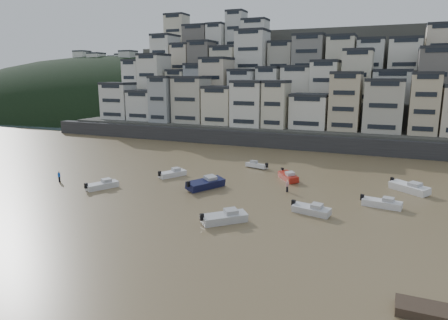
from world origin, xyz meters
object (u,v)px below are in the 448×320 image
at_px(boat_c, 206,183).
at_px(boat_b, 311,209).
at_px(boat_a, 224,216).
at_px(boat_g, 409,186).
at_px(person_pink, 287,186).
at_px(boat_f, 172,173).
at_px(boat_d, 382,202).
at_px(boat_e, 288,175).
at_px(person_blue, 59,177).
at_px(boat_h, 257,165).
at_px(boat_j, 102,184).

xyz_separation_m(boat_c, boat_b, (16.95, -5.10, -0.23)).
height_order(boat_a, boat_g, boat_g).
bearing_deg(person_pink, boat_f, 176.78).
distance_m(boat_d, person_pink, 13.21).
bearing_deg(person_pink, boat_e, 103.33).
distance_m(boat_c, person_blue, 24.06).
xyz_separation_m(boat_f, boat_h, (10.99, 11.78, -0.09)).
bearing_deg(boat_f, boat_d, -67.78).
height_order(boat_c, boat_f, boat_c).
height_order(boat_a, boat_f, boat_a).
height_order(boat_d, boat_f, boat_d).
height_order(boat_f, boat_b, boat_f).
distance_m(boat_f, boat_b, 26.95).
bearing_deg(person_pink, person_blue, -165.66).
bearing_deg(boat_e, person_blue, -100.15).
xyz_separation_m(boat_g, person_pink, (-16.47, -6.99, -0.00)).
height_order(boat_g, person_blue, boat_g).
bearing_deg(person_blue, boat_a, -11.16).
xyz_separation_m(boat_d, boat_b, (-7.91, -6.33, -0.02)).
height_order(boat_h, person_blue, person_blue).
height_order(boat_d, boat_b, boat_d).
bearing_deg(boat_e, boat_b, -10.91).
relative_size(boat_d, boat_g, 0.84).
bearing_deg(boat_b, boat_j, -164.84).
relative_size(boat_d, boat_h, 1.16).
relative_size(boat_e, person_pink, 3.33).
xyz_separation_m(boat_c, boat_e, (10.19, 9.85, -0.14)).
distance_m(boat_j, boat_c, 15.67).
relative_size(boat_b, person_pink, 2.97).
relative_size(boat_c, boat_h, 1.48).
relative_size(boat_f, boat_e, 0.91).
xyz_separation_m(boat_d, boat_e, (-14.67, 8.62, 0.06)).
bearing_deg(boat_f, boat_c, -89.72).
bearing_deg(boat_c, boat_f, 88.47).
distance_m(boat_f, person_pink, 20.13).
relative_size(boat_h, person_pink, 2.66).
height_order(boat_d, boat_h, boat_d).
relative_size(boat_j, boat_h, 1.14).
distance_m(boat_b, person_pink, 9.72).
bearing_deg(boat_j, boat_f, -4.89).
bearing_deg(boat_h, boat_a, 116.70).
xyz_separation_m(boat_f, boat_b, (25.27, -9.36, -0.01)).
xyz_separation_m(boat_a, boat_e, (1.91, 21.93, -0.01)).
distance_m(boat_a, boat_j, 23.40).
xyz_separation_m(boat_d, boat_h, (-22.18, 14.82, -0.10)).
xyz_separation_m(boat_g, person_blue, (-51.59, -15.96, -0.00)).
relative_size(boat_f, person_blue, 3.02).
distance_m(boat_h, person_pink, 15.80).
xyz_separation_m(boat_j, boat_b, (31.32, 1.15, -0.01)).
distance_m(boat_c, boat_g, 30.01).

